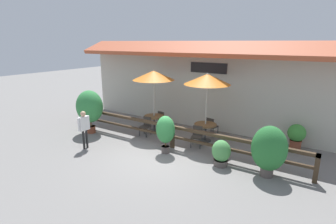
# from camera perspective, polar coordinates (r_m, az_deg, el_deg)

# --- Properties ---
(ground_plane) EXTENTS (60.00, 60.00, 0.00)m
(ground_plane) POSITION_cam_1_polar(r_m,az_deg,el_deg) (10.00, -2.26, -9.68)
(ground_plane) COLOR slate
(building_facade) EXTENTS (14.28, 1.49, 4.23)m
(building_facade) POSITION_cam_1_polar(r_m,az_deg,el_deg) (12.83, 8.21, 5.84)
(building_facade) COLOR #BCB7A8
(building_facade) RESTS_ON ground
(patio_railing) EXTENTS (10.40, 0.14, 0.95)m
(patio_railing) POSITION_cam_1_polar(r_m,az_deg,el_deg) (10.56, 0.96, -4.25)
(patio_railing) COLOR #3D2D1E
(patio_railing) RESTS_ON ground
(patio_umbrella_near) EXTENTS (1.93, 1.93, 2.95)m
(patio_umbrella_near) POSITION_cam_1_polar(r_m,az_deg,el_deg) (12.13, -3.17, 7.96)
(patio_umbrella_near) COLOR #B7B2A8
(patio_umbrella_near) RESTS_ON ground
(dining_table_near) EXTENTS (0.97, 0.97, 0.76)m
(dining_table_near) POSITION_cam_1_polar(r_m,az_deg,el_deg) (12.56, -3.03, -1.49)
(dining_table_near) COLOR brown
(dining_table_near) RESTS_ON ground
(chair_near_streetside) EXTENTS (0.44, 0.44, 0.85)m
(chair_near_streetside) POSITION_cam_1_polar(r_m,az_deg,el_deg) (12.07, -4.85, -2.91)
(chair_near_streetside) COLOR #332D28
(chair_near_streetside) RESTS_ON ground
(chair_near_wallside) EXTENTS (0.48, 0.48, 0.85)m
(chair_near_wallside) POSITION_cam_1_polar(r_m,az_deg,el_deg) (13.11, -1.17, -1.39)
(chair_near_wallside) COLOR #332D28
(chair_near_wallside) RESTS_ON ground
(patio_umbrella_middle) EXTENTS (1.93, 1.93, 2.95)m
(patio_umbrella_middle) POSITION_cam_1_polar(r_m,az_deg,el_deg) (10.96, 8.54, 7.05)
(patio_umbrella_middle) COLOR #B7B2A8
(patio_umbrella_middle) RESTS_ON ground
(dining_table_middle) EXTENTS (0.97, 0.97, 0.76)m
(dining_table_middle) POSITION_cam_1_polar(r_m,az_deg,el_deg) (11.43, 8.14, -3.32)
(dining_table_middle) COLOR brown
(dining_table_middle) RESTS_ON ground
(chair_middle_streetside) EXTENTS (0.51, 0.51, 0.85)m
(chair_middle_streetside) POSITION_cam_1_polar(r_m,az_deg,el_deg) (10.83, 6.33, -5.08)
(chair_middle_streetside) COLOR #332D28
(chair_middle_streetside) RESTS_ON ground
(chair_middle_wallside) EXTENTS (0.50, 0.50, 0.85)m
(chair_middle_wallside) POSITION_cam_1_polar(r_m,az_deg,el_deg) (12.15, 9.43, -2.95)
(chair_middle_wallside) COLOR #332D28
(chair_middle_wallside) RESTS_ON ground
(potted_plant_entrance_palm) EXTENTS (1.10, 0.99, 1.69)m
(potted_plant_entrance_palm) POSITION_cam_1_polar(r_m,az_deg,el_deg) (8.87, 21.14, -7.56)
(potted_plant_entrance_palm) COLOR #564C47
(potted_plant_entrance_palm) RESTS_ON ground
(potted_plant_small_flowering) EXTENTS (0.74, 0.67, 1.49)m
(potted_plant_small_flowering) POSITION_cam_1_polar(r_m,az_deg,el_deg) (9.99, -0.55, -4.08)
(potted_plant_small_flowering) COLOR #564C47
(potted_plant_small_flowering) RESTS_ON ground
(potted_plant_broad_leaf) EXTENTS (1.29, 1.16, 2.04)m
(potted_plant_broad_leaf) POSITION_cam_1_polar(r_m,az_deg,el_deg) (12.66, -16.70, 1.04)
(potted_plant_broad_leaf) COLOR brown
(potted_plant_broad_leaf) RESTS_ON ground
(potted_plant_corner_fern) EXTENTS (0.65, 0.59, 0.93)m
(potted_plant_corner_fern) POSITION_cam_1_polar(r_m,az_deg,el_deg) (9.32, 11.49, -8.70)
(potted_plant_corner_fern) COLOR #564C47
(potted_plant_corner_fern) RESTS_ON ground
(potted_plant_tall_tropical) EXTENTS (0.68, 0.61, 1.05)m
(potted_plant_tall_tropical) POSITION_cam_1_polar(r_m,az_deg,el_deg) (11.60, 26.16, -4.60)
(potted_plant_tall_tropical) COLOR brown
(potted_plant_tall_tropical) RESTS_ON ground
(pedestrian) EXTENTS (0.21, 0.55, 1.55)m
(pedestrian) POSITION_cam_1_polar(r_m,az_deg,el_deg) (10.92, -17.83, -2.65)
(pedestrian) COLOR black
(pedestrian) RESTS_ON ground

